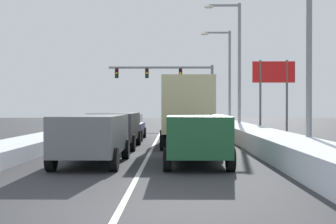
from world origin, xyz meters
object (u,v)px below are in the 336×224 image
(street_lamp_right_mid, at_px, (235,57))
(street_lamp_right_far, at_px, (226,71))
(suv_charcoal_center_lane_second, at_px, (116,127))
(street_lamp_right_near, at_px, (299,35))
(roadside_sign_right, at_px, (274,80))
(sedan_black_right_lane_third, at_px, (184,125))
(suv_green_right_lane_nearest, at_px, (196,135))
(traffic_light_gantry, at_px, (175,80))
(suv_gray_center_lane_nearest, at_px, (92,135))
(box_truck_right_lane_second, at_px, (187,108))
(sedan_navy_center_lane_third, at_px, (128,127))

(street_lamp_right_mid, distance_m, street_lamp_right_far, 7.68)
(suv_charcoal_center_lane_second, xyz_separation_m, street_lamp_right_near, (7.62, -4.13, 3.71))
(roadside_sign_right, bearing_deg, sedan_black_right_lane_third, -147.64)
(suv_green_right_lane_nearest, height_order, street_lamp_right_mid, street_lamp_right_mid)
(sedan_black_right_lane_third, relative_size, traffic_light_gantry, 0.42)
(sedan_black_right_lane_third, xyz_separation_m, suv_charcoal_center_lane_second, (-3.44, -8.55, 0.25))
(suv_gray_center_lane_nearest, relative_size, suv_charcoal_center_lane_second, 1.00)
(suv_green_right_lane_nearest, relative_size, street_lamp_right_near, 0.62)
(suv_gray_center_lane_nearest, height_order, traffic_light_gantry, traffic_light_gantry)
(street_lamp_right_near, bearing_deg, roadside_sign_right, 80.99)
(sedan_black_right_lane_third, distance_m, suv_gray_center_lane_nearest, 15.28)
(suv_green_right_lane_nearest, xyz_separation_m, traffic_light_gantry, (-0.61, 30.95, 3.71))
(box_truck_right_lane_second, distance_m, street_lamp_right_near, 7.37)
(street_lamp_right_near, bearing_deg, traffic_light_gantry, 99.25)
(street_lamp_right_mid, bearing_deg, suv_charcoal_center_lane_second, -122.61)
(roadside_sign_right, bearing_deg, traffic_light_gantry, 122.22)
(street_lamp_right_near, distance_m, roadside_sign_right, 17.27)
(suv_charcoal_center_lane_second, xyz_separation_m, street_lamp_right_far, (7.38, 18.89, 4.15))
(sedan_navy_center_lane_third, distance_m, roadside_sign_right, 13.00)
(suv_gray_center_lane_nearest, bearing_deg, box_truck_right_lane_second, 65.76)
(sedan_black_right_lane_third, xyz_separation_m, street_lamp_right_far, (3.94, 10.33, 4.40))
(traffic_light_gantry, bearing_deg, sedan_navy_center_lane_third, -98.78)
(street_lamp_right_near, bearing_deg, suv_gray_center_lane_nearest, -163.79)
(traffic_light_gantry, xyz_separation_m, street_lamp_right_near, (4.68, -28.75, -0.00))
(suv_green_right_lane_nearest, bearing_deg, roadside_sign_right, 70.60)
(street_lamp_right_near, distance_m, street_lamp_right_mid, 15.37)
(box_truck_right_lane_second, distance_m, suv_gray_center_lane_nearest, 8.35)
(traffic_light_gantry, distance_m, roadside_sign_right, 13.87)
(roadside_sign_right, bearing_deg, suv_charcoal_center_lane_second, -128.64)
(sedan_navy_center_lane_third, bearing_deg, traffic_light_gantry, 81.22)
(traffic_light_gantry, bearing_deg, street_lamp_right_far, -52.25)
(street_lamp_right_mid, bearing_deg, sedan_black_right_lane_third, -144.49)
(suv_charcoal_center_lane_second, bearing_deg, roadside_sign_right, 51.36)
(suv_green_right_lane_nearest, height_order, roadside_sign_right, roadside_sign_right)
(sedan_navy_center_lane_third, relative_size, street_lamp_right_mid, 0.48)
(suv_charcoal_center_lane_second, bearing_deg, suv_green_right_lane_nearest, -60.72)
(sedan_navy_center_lane_third, xyz_separation_m, traffic_light_gantry, (2.93, 18.94, 3.96))
(suv_charcoal_center_lane_second, distance_m, traffic_light_gantry, 25.08)
(suv_gray_center_lane_nearest, bearing_deg, roadside_sign_right, 61.83)
(suv_green_right_lane_nearest, bearing_deg, street_lamp_right_near, 28.34)
(sedan_navy_center_lane_third, relative_size, street_lamp_right_near, 0.57)
(suv_charcoal_center_lane_second, xyz_separation_m, roadside_sign_right, (10.32, 12.91, 3.00))
(traffic_light_gantry, distance_m, street_lamp_right_mid, 14.09)
(traffic_light_gantry, distance_m, street_lamp_right_near, 29.13)
(sedan_black_right_lane_third, xyz_separation_m, street_lamp_right_mid, (3.73, 2.66, 4.77))
(suv_gray_center_lane_nearest, distance_m, roadside_sign_right, 22.04)
(sedan_black_right_lane_third, xyz_separation_m, suv_gray_center_lane_nearest, (-3.43, -14.89, 0.25))
(sedan_navy_center_lane_third, height_order, traffic_light_gantry, traffic_light_gantry)
(suv_gray_center_lane_nearest, xyz_separation_m, roadside_sign_right, (10.31, 19.25, 3.00))
(suv_charcoal_center_lane_second, distance_m, street_lamp_right_near, 9.43)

